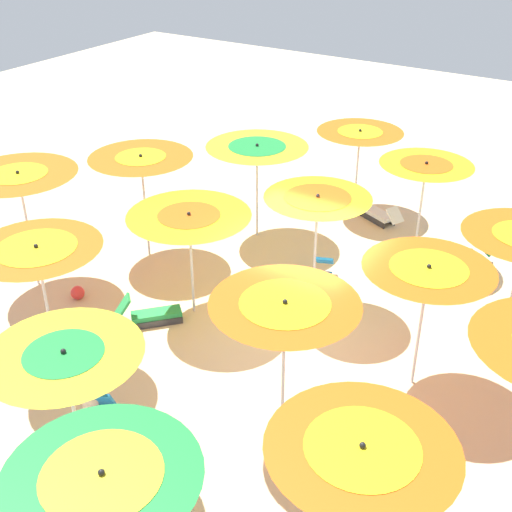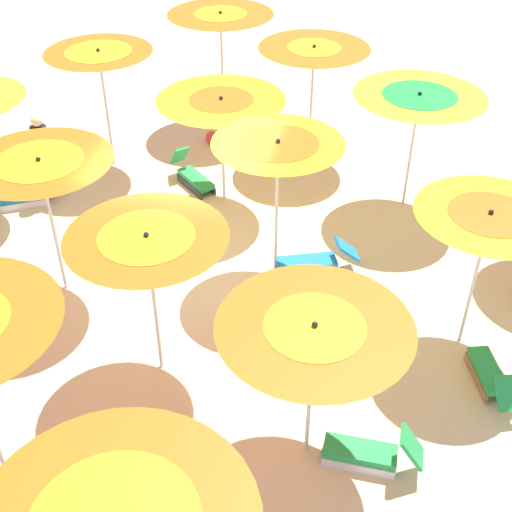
{
  "view_description": "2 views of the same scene",
  "coord_description": "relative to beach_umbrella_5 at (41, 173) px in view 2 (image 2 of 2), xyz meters",
  "views": [
    {
      "loc": [
        4.57,
        -8.56,
        7.4
      ],
      "look_at": [
        -0.94,
        0.12,
        1.54
      ],
      "focal_mm": 46.63,
      "sensor_mm": 36.0,
      "label": 1
    },
    {
      "loc": [
        8.36,
        3.0,
        7.0
      ],
      "look_at": [
        0.79,
        1.24,
        1.13
      ],
      "focal_mm": 47.37,
      "sensor_mm": 36.0,
      "label": 2
    }
  ],
  "objects": [
    {
      "name": "beach_umbrella_13",
      "position": [
        -5.29,
        3.1,
        0.07
      ],
      "size": [
        2.2,
        2.2,
        2.4
      ],
      "color": "silver",
      "rests_on": "ground"
    },
    {
      "name": "beach_umbrella_5",
      "position": [
        0.0,
        0.0,
        0.0
      ],
      "size": [
        2.14,
        2.14,
        2.38
      ],
      "color": "silver",
      "rests_on": "ground"
    },
    {
      "name": "lounger_5",
      "position": [
        -1.31,
        3.83,
        -1.92
      ],
      "size": [
        0.85,
        1.41,
        0.56
      ],
      "rotation": [
        0.0,
        0.0,
        5.09
      ],
      "color": "olive",
      "rests_on": "ground"
    },
    {
      "name": "lounger_1",
      "position": [
        0.65,
        6.59,
        -1.92
      ],
      "size": [
        1.24,
        0.67,
        0.57
      ],
      "rotation": [
        0.0,
        0.0,
        3.46
      ],
      "color": "olive",
      "rests_on": "ground"
    },
    {
      "name": "lounger_4",
      "position": [
        2.28,
        5.1,
        -1.9
      ],
      "size": [
        0.37,
        1.19,
        0.67
      ],
      "rotation": [
        0.0,
        0.0,
        4.71
      ],
      "color": "silver",
      "rests_on": "ground"
    },
    {
      "name": "beach_umbrella_11",
      "position": [
        -0.21,
        6.22,
        -0.06
      ],
      "size": [
        1.97,
        1.97,
        2.27
      ],
      "color": "silver",
      "rests_on": "ground"
    },
    {
      "name": "ground",
      "position": [
        -0.83,
        1.92,
        -2.14
      ],
      "size": [
        41.14,
        41.14,
        0.04
      ],
      "primitive_type": "cube",
      "color": "beige"
    },
    {
      "name": "beach_umbrella_12",
      "position": [
        -6.44,
        0.89,
        0.18
      ],
      "size": [
        2.28,
        2.28,
        2.54
      ],
      "color": "silver",
      "rests_on": "ground"
    },
    {
      "name": "beach_umbrella_6",
      "position": [
        1.31,
        2.1,
        -0.04
      ],
      "size": [
        2.04,
        2.04,
        2.3
      ],
      "color": "silver",
      "rests_on": "ground"
    },
    {
      "name": "beachgoer_0",
      "position": [
        -2.51,
        -1.51,
        -1.23
      ],
      "size": [
        0.3,
        0.3,
        1.69
      ],
      "rotation": [
        0.0,
        0.0,
        1.25
      ],
      "color": "beige",
      "rests_on": "ground"
    },
    {
      "name": "beach_umbrella_7",
      "position": [
        2.25,
        4.34,
        -0.18
      ],
      "size": [
        2.17,
        2.17,
        2.14
      ],
      "color": "silver",
      "rests_on": "ground"
    },
    {
      "name": "beach_umbrella_10",
      "position": [
        -1.19,
        3.22,
        0.07
      ],
      "size": [
        1.98,
        1.98,
        2.44
      ],
      "color": "silver",
      "rests_on": "ground"
    },
    {
      "name": "beach_ball",
      "position": [
        -5.32,
        0.93,
        -1.98
      ],
      "size": [
        0.28,
        0.28,
        0.28
      ],
      "primitive_type": "sphere",
      "color": "red",
      "rests_on": "ground"
    },
    {
      "name": "lounger_2",
      "position": [
        -2.12,
        -1.78,
        -1.9
      ],
      "size": [
        0.87,
        1.18,
        0.71
      ],
      "rotation": [
        0.0,
        0.0,
        5.24
      ],
      "color": "silver",
      "rests_on": "ground"
    },
    {
      "name": "beach_umbrella_14",
      "position": [
        -3.74,
        5.19,
        -0.05
      ],
      "size": [
        2.3,
        2.3,
        2.29
      ],
      "color": "silver",
      "rests_on": "ground"
    },
    {
      "name": "lounger_0",
      "position": [
        -3.51,
        1.07,
        -1.91
      ],
      "size": [
        1.08,
        1.14,
        0.67
      ],
      "rotation": [
        0.0,
        0.0,
        7.11
      ],
      "color": "#333338",
      "rests_on": "ground"
    },
    {
      "name": "beach_umbrella_8",
      "position": [
        -4.0,
        -0.83,
        0.09
      ],
      "size": [
        2.07,
        2.07,
        2.46
      ],
      "color": "silver",
      "rests_on": "ground"
    },
    {
      "name": "beach_umbrella_9",
      "position": [
        -3.07,
        1.83,
        -0.18
      ],
      "size": [
        2.28,
        2.28,
        2.16
      ],
      "color": "silver",
      "rests_on": "ground"
    }
  ]
}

